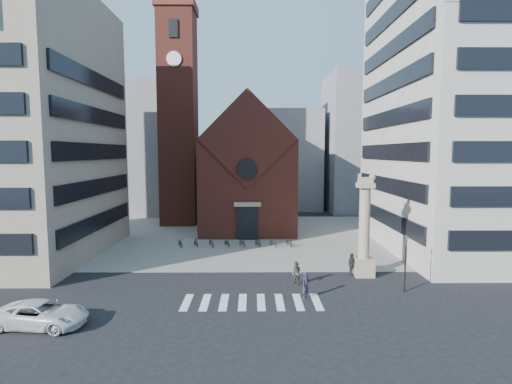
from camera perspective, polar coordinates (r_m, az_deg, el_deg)
ground at (r=31.72m, az=-1.61°, el=-13.50°), size 120.00×120.00×0.00m
piazza at (r=50.05m, az=-1.18°, el=-6.31°), size 46.00×30.00×0.05m
zebra_crossing at (r=28.89m, az=-0.60°, el=-15.45°), size 10.20×3.20×0.01m
church at (r=55.05m, az=-1.12°, el=3.14°), size 12.00×16.65×18.00m
campanile at (r=59.15m, az=-11.01°, el=10.73°), size 5.50×5.50×31.20m
building_left at (r=47.00m, az=-32.41°, el=7.95°), size 18.00×20.00×26.00m
building_right at (r=48.35m, az=29.10°, el=11.60°), size 18.00×22.00×32.00m
bg_block_left at (r=72.93m, az=-16.99°, el=5.88°), size 16.00×14.00×22.00m
bg_block_mid at (r=75.16m, az=3.64°, el=4.58°), size 14.00×12.00×18.00m
bg_block_right at (r=75.08m, az=16.18°, el=6.66°), size 16.00×14.00×24.00m
lion_column at (r=34.96m, az=15.20°, el=-6.01°), size 1.63×1.60×8.68m
traffic_light at (r=32.15m, az=20.56°, el=-9.34°), size 0.13×0.16×4.30m
white_car at (r=28.10m, az=-28.35°, el=-15.12°), size 5.71×3.09×1.52m
pedestrian_0 at (r=29.51m, az=7.15°, el=-13.06°), size 0.83×0.82×1.93m
pedestrian_1 at (r=32.21m, az=5.81°, el=-11.48°), size 1.15×1.10×1.87m
pedestrian_2 at (r=35.29m, az=13.49°, el=-10.01°), size 0.62×1.19×1.94m
scooter_0 at (r=45.15m, az=-10.73°, el=-7.12°), size 1.21×1.80×0.89m
scooter_1 at (r=44.87m, az=-8.57°, el=-7.10°), size 1.07×1.70×0.99m
scooter_2 at (r=44.68m, az=-6.37°, el=-7.19°), size 1.21×1.80×0.89m
scooter_3 at (r=44.52m, az=-4.16°, el=-7.15°), size 1.07×1.70×0.99m
scooter_4 at (r=44.46m, az=-1.94°, el=-7.23°), size 1.21×1.80×0.89m
scooter_5 at (r=44.43m, az=0.28°, el=-7.16°), size 1.07×1.70×0.99m
scooter_6 at (r=44.50m, az=2.51°, el=-7.22°), size 1.21×1.80×0.89m
scooter_7 at (r=44.61m, az=4.72°, el=-7.13°), size 1.07×1.70×0.99m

